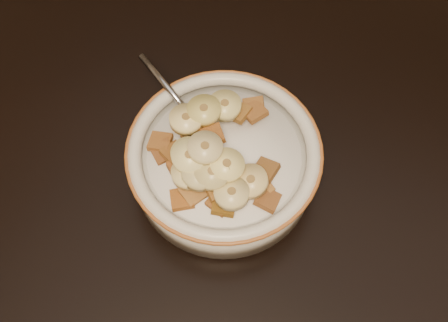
% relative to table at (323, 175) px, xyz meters
% --- Properties ---
extents(table, '(1.40, 0.90, 0.04)m').
position_rel_table_xyz_m(table, '(0.00, 0.00, 0.00)').
color(table, black).
rests_on(table, floor).
extents(cereal_bowl, '(0.17, 0.17, 0.04)m').
position_rel_table_xyz_m(cereal_bowl, '(-0.09, -0.05, 0.04)').
color(cereal_bowl, beige).
rests_on(cereal_bowl, table).
extents(milk, '(0.14, 0.14, 0.00)m').
position_rel_table_xyz_m(milk, '(-0.09, -0.05, 0.06)').
color(milk, white).
rests_on(milk, cereal_bowl).
extents(spoon, '(0.05, 0.05, 0.01)m').
position_rel_table_xyz_m(spoon, '(-0.12, -0.04, 0.07)').
color(spoon, '#9FA3B0').
rests_on(spoon, cereal_bowl).
extents(cereal_square_0, '(0.03, 0.03, 0.01)m').
position_rel_table_xyz_m(cereal_square_0, '(-0.10, -0.10, 0.07)').
color(cereal_square_0, olive).
rests_on(cereal_square_0, milk).
extents(cereal_square_1, '(0.03, 0.03, 0.01)m').
position_rel_table_xyz_m(cereal_square_1, '(-0.08, 0.00, 0.07)').
color(cereal_square_1, '#945728').
rests_on(cereal_square_1, milk).
extents(cereal_square_2, '(0.03, 0.03, 0.01)m').
position_rel_table_xyz_m(cereal_square_2, '(-0.08, -0.09, 0.08)').
color(cereal_square_2, brown).
rests_on(cereal_square_2, milk).
extents(cereal_square_3, '(0.03, 0.03, 0.01)m').
position_rel_table_xyz_m(cereal_square_3, '(-0.13, -0.07, 0.07)').
color(cereal_square_3, brown).
rests_on(cereal_square_3, milk).
extents(cereal_square_4, '(0.03, 0.03, 0.01)m').
position_rel_table_xyz_m(cereal_square_4, '(-0.08, -0.08, 0.08)').
color(cereal_square_4, brown).
rests_on(cereal_square_4, milk).
extents(cereal_square_5, '(0.02, 0.03, 0.01)m').
position_rel_table_xyz_m(cereal_square_5, '(-0.07, -0.10, 0.07)').
color(cereal_square_5, brown).
rests_on(cereal_square_5, milk).
extents(cereal_square_6, '(0.03, 0.03, 0.01)m').
position_rel_table_xyz_m(cereal_square_6, '(-0.08, 0.01, 0.07)').
color(cereal_square_6, brown).
rests_on(cereal_square_6, milk).
extents(cereal_square_7, '(0.03, 0.03, 0.01)m').
position_rel_table_xyz_m(cereal_square_7, '(-0.13, -0.04, 0.08)').
color(cereal_square_7, brown).
rests_on(cereal_square_7, milk).
extents(cereal_square_8, '(0.03, 0.03, 0.01)m').
position_rel_table_xyz_m(cereal_square_8, '(-0.07, -0.10, 0.07)').
color(cereal_square_8, brown).
rests_on(cereal_square_8, milk).
extents(cereal_square_9, '(0.03, 0.03, 0.01)m').
position_rel_table_xyz_m(cereal_square_9, '(-0.10, -0.05, 0.09)').
color(cereal_square_9, '#9B551D').
rests_on(cereal_square_9, milk).
extents(cereal_square_10, '(0.02, 0.02, 0.01)m').
position_rel_table_xyz_m(cereal_square_10, '(-0.15, -0.06, 0.07)').
color(cereal_square_10, brown).
rests_on(cereal_square_10, milk).
extents(cereal_square_11, '(0.03, 0.03, 0.01)m').
position_rel_table_xyz_m(cereal_square_11, '(-0.05, -0.07, 0.07)').
color(cereal_square_11, olive).
rests_on(cereal_square_11, milk).
extents(cereal_square_12, '(0.03, 0.03, 0.01)m').
position_rel_table_xyz_m(cereal_square_12, '(-0.12, -0.08, 0.07)').
color(cereal_square_12, brown).
rests_on(cereal_square_12, milk).
extents(cereal_square_13, '(0.03, 0.03, 0.01)m').
position_rel_table_xyz_m(cereal_square_13, '(-0.14, -0.07, 0.07)').
color(cereal_square_13, brown).
rests_on(cereal_square_13, milk).
extents(cereal_square_14, '(0.03, 0.03, 0.01)m').
position_rel_table_xyz_m(cereal_square_14, '(-0.11, -0.11, 0.07)').
color(cereal_square_14, brown).
rests_on(cereal_square_14, milk).
extents(cereal_square_15, '(0.02, 0.02, 0.01)m').
position_rel_table_xyz_m(cereal_square_15, '(-0.09, -0.01, 0.07)').
color(cereal_square_15, brown).
rests_on(cereal_square_15, milk).
extents(cereal_square_16, '(0.02, 0.02, 0.01)m').
position_rel_table_xyz_m(cereal_square_16, '(-0.05, -0.05, 0.07)').
color(cereal_square_16, brown).
rests_on(cereal_square_16, milk).
extents(cereal_square_17, '(0.03, 0.03, 0.01)m').
position_rel_table_xyz_m(cereal_square_17, '(-0.10, -0.07, 0.08)').
color(cereal_square_17, brown).
rests_on(cereal_square_17, milk).
extents(cereal_square_18, '(0.02, 0.02, 0.01)m').
position_rel_table_xyz_m(cereal_square_18, '(-0.12, -0.02, 0.08)').
color(cereal_square_18, brown).
rests_on(cereal_square_18, milk).
extents(cereal_square_19, '(0.02, 0.02, 0.01)m').
position_rel_table_xyz_m(cereal_square_19, '(-0.04, -0.08, 0.07)').
color(cereal_square_19, brown).
rests_on(cereal_square_19, milk).
extents(banana_slice_0, '(0.04, 0.04, 0.01)m').
position_rel_table_xyz_m(banana_slice_0, '(-0.11, -0.01, 0.08)').
color(banana_slice_0, beige).
rests_on(banana_slice_0, milk).
extents(banana_slice_1, '(0.04, 0.04, 0.01)m').
position_rel_table_xyz_m(banana_slice_1, '(-0.09, -0.08, 0.09)').
color(banana_slice_1, '#CDBE74').
rests_on(banana_slice_1, milk).
extents(banana_slice_2, '(0.04, 0.04, 0.01)m').
position_rel_table_xyz_m(banana_slice_2, '(-0.13, -0.04, 0.09)').
color(banana_slice_2, '#F6E297').
rests_on(banana_slice_2, milk).
extents(banana_slice_3, '(0.04, 0.04, 0.02)m').
position_rel_table_xyz_m(banana_slice_3, '(-0.08, -0.07, 0.09)').
color(banana_slice_3, '#FFEF8E').
rests_on(banana_slice_3, milk).
extents(banana_slice_4, '(0.04, 0.04, 0.01)m').
position_rel_table_xyz_m(banana_slice_4, '(-0.10, -0.09, 0.09)').
color(banana_slice_4, '#D1C07A').
rests_on(banana_slice_4, milk).
extents(banana_slice_5, '(0.04, 0.04, 0.01)m').
position_rel_table_xyz_m(banana_slice_5, '(-0.11, -0.08, 0.09)').
color(banana_slice_5, '#F2E389').
rests_on(banana_slice_5, milk).
extents(banana_slice_6, '(0.04, 0.04, 0.01)m').
position_rel_table_xyz_m(banana_slice_6, '(-0.11, -0.09, 0.08)').
color(banana_slice_6, '#FFE7AC').
rests_on(banana_slice_6, milk).
extents(banana_slice_7, '(0.03, 0.03, 0.01)m').
position_rel_table_xyz_m(banana_slice_7, '(-0.11, -0.07, 0.09)').
color(banana_slice_7, '#E1D471').
rests_on(banana_slice_7, milk).
extents(banana_slice_8, '(0.03, 0.03, 0.01)m').
position_rel_table_xyz_m(banana_slice_8, '(-0.10, -0.07, 0.10)').
color(banana_slice_8, beige).
rests_on(banana_slice_8, milk).
extents(banana_slice_9, '(0.04, 0.04, 0.02)m').
position_rel_table_xyz_m(banana_slice_9, '(-0.05, -0.07, 0.08)').
color(banana_slice_9, '#CEBC82').
rests_on(banana_slice_9, milk).
extents(banana_slice_10, '(0.04, 0.04, 0.01)m').
position_rel_table_xyz_m(banana_slice_10, '(-0.07, -0.09, 0.08)').
color(banana_slice_10, beige).
rests_on(banana_slice_10, milk).
extents(banana_slice_11, '(0.04, 0.04, 0.01)m').
position_rel_table_xyz_m(banana_slice_11, '(-0.12, -0.03, 0.09)').
color(banana_slice_11, '#DED26E').
rests_on(banana_slice_11, milk).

